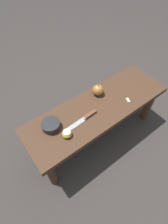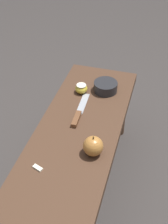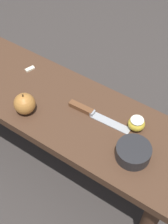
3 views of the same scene
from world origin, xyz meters
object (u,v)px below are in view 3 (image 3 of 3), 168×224
Objects in this scene: apple_whole at (25,104)px; knife at (90,112)px; wooden_bench at (59,114)px; bowl at (133,152)px; apple_cut at (136,124)px.

knife is at bearing -149.30° from apple_whole.
apple_whole is at bearing 51.84° from wooden_bench.
bowl reaches higher than wooden_bench.
apple_whole is (0.08, 0.10, 0.11)m from wooden_bench.
wooden_bench is 0.33m from apple_cut.
bowl is at bearing 171.96° from wooden_bench.
bowl is (-0.05, 0.11, 0.00)m from apple_cut.
bowl is (-0.23, 0.08, 0.02)m from knife.
bowl is (-0.44, -0.05, -0.02)m from apple_whole.
bowl is (-0.36, 0.05, 0.10)m from wooden_bench.
knife reaches higher than wooden_bench.
apple_whole is 0.77× the size of bowl.
apple_cut reaches higher than knife.
wooden_bench is at bearing -171.33° from knife.
knife is 0.24m from bowl.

